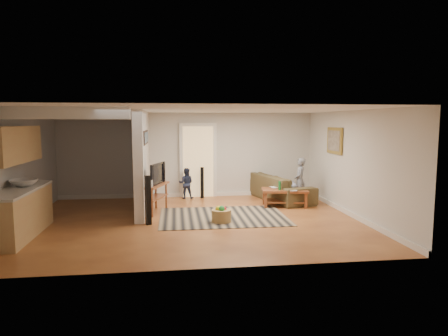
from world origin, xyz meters
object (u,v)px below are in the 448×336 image
(toy_basket, at_px, (221,215))
(coffee_table, at_px, (285,193))
(speaker_left, at_px, (148,200))
(speaker_right, at_px, (202,183))
(toddler, at_px, (186,198))
(child, at_px, (299,203))
(tv_console, at_px, (154,187))
(sofa, at_px, (279,199))

(toy_basket, bearing_deg, coffee_table, 38.20)
(speaker_left, height_order, speaker_right, speaker_left)
(speaker_right, distance_m, toddler, 0.66)
(speaker_left, bearing_deg, toddler, 48.39)
(child, distance_m, toddler, 3.27)
(tv_console, bearing_deg, child, 27.95)
(speaker_right, bearing_deg, tv_console, -112.35)
(coffee_table, relative_size, speaker_right, 1.39)
(tv_console, xyz_separation_m, child, (3.92, 0.63, -0.64))
(tv_console, relative_size, toy_basket, 2.74)
(sofa, distance_m, coffee_table, 1.00)
(speaker_right, bearing_deg, speaker_left, -100.91)
(speaker_right, height_order, toddler, speaker_right)
(tv_console, distance_m, speaker_right, 2.18)
(speaker_left, height_order, toddler, speaker_left)
(coffee_table, distance_m, child, 0.70)
(child, bearing_deg, toddler, -92.28)
(speaker_right, bearing_deg, toy_basket, -71.14)
(coffee_table, relative_size, toy_basket, 2.90)
(sofa, relative_size, speaker_right, 2.67)
(sofa, xyz_separation_m, toddler, (-2.67, 0.50, 0.00))
(sofa, relative_size, child, 1.94)
(speaker_right, distance_m, toy_basket, 2.94)
(coffee_table, height_order, toddler, coffee_table)
(sofa, distance_m, tv_console, 3.78)
(toy_basket, bearing_deg, toddler, 103.10)
(speaker_left, xyz_separation_m, speaker_right, (1.40, 2.90, -0.08))
(coffee_table, bearing_deg, toy_basket, -141.80)
(toddler, bearing_deg, tv_console, 71.51)
(tv_console, bearing_deg, speaker_right, 71.66)
(sofa, height_order, tv_console, tv_console)
(speaker_right, relative_size, toy_basket, 2.09)
(toy_basket, bearing_deg, speaker_left, 179.40)
(toy_basket, xyz_separation_m, child, (2.40, 1.81, -0.16))
(speaker_left, bearing_deg, speaker_right, 40.31)
(coffee_table, relative_size, tv_console, 1.06)
(sofa, relative_size, toy_basket, 5.58)
(coffee_table, bearing_deg, tv_console, -174.92)
(speaker_left, distance_m, toy_basket, 1.65)
(sofa, relative_size, toddler, 2.73)
(tv_console, bearing_deg, coffee_table, 23.95)
(tv_console, distance_m, toddler, 2.03)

